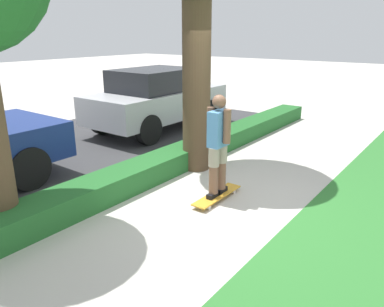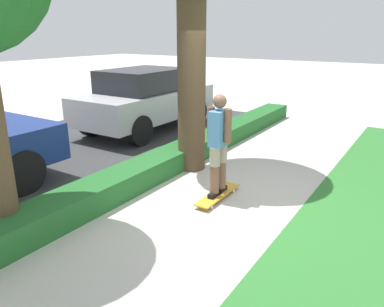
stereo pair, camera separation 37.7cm
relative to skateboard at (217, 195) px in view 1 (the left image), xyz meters
The scene contains 6 objects.
ground_plane 0.27m from the skateboard, 132.36° to the right, with size 60.00×60.00×0.00m, color #BCB7AD.
street_asphalt 4.01m from the skateboard, 92.55° to the left, with size 12.94×5.00×0.01m.
hedge_row 1.42m from the skateboard, 97.23° to the left, with size 12.94×0.60×0.37m.
skateboard is the anchor object (origin of this frame).
skater_person 0.84m from the skateboard, behind, with size 0.48×0.40×1.55m.
parked_car_middle 4.66m from the skateboard, 53.13° to the left, with size 3.95×1.79×1.59m.
Camera 1 is at (-4.30, -2.67, 2.47)m, focal length 35.00 mm.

